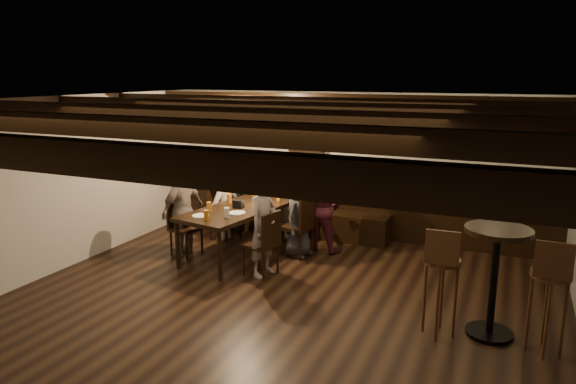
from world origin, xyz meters
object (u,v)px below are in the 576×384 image
at_px(chair_left_far, 186,237).
at_px(person_right_near, 299,217).
at_px(chair_left_near, 224,222).
at_px(person_left_far, 183,210).
at_px(person_right_far, 263,226).
at_px(bar_stool_left, 440,295).
at_px(dining_table, 241,211).
at_px(bar_stool_right, 547,311).
at_px(chair_right_near, 297,237).
at_px(person_bench_right, 323,206).
at_px(chair_right_far, 262,255).
at_px(person_bench_centre, 280,198).
at_px(high_top_table, 495,266).
at_px(person_bench_left, 233,194).
at_px(person_left_near, 222,202).

bearing_deg(chair_left_far, person_right_near, 121.50).
bearing_deg(chair_left_near, person_right_near, 90.00).
distance_m(person_left_far, person_right_far, 1.50).
bearing_deg(person_right_near, bar_stool_left, -116.04).
xyz_separation_m(dining_table, bar_stool_left, (3.08, -1.31, -0.24)).
bearing_deg(bar_stool_right, chair_right_near, 156.33).
bearing_deg(person_bench_right, chair_right_far, 82.36).
xyz_separation_m(dining_table, person_bench_centre, (0.18, 1.04, -0.01)).
bearing_deg(person_right_far, high_top_table, -90.69).
height_order(chair_left_near, person_left_far, person_left_far).
bearing_deg(person_right_near, person_right_far, 180.00).
xyz_separation_m(chair_left_near, person_bench_centre, (0.81, 0.47, 0.39)).
bearing_deg(chair_right_far, person_left_far, 90.00).
bearing_deg(chair_left_far, person_right_far, 90.00).
distance_m(dining_table, chair_left_far, 0.95).
xyz_separation_m(chair_right_near, chair_right_far, (-0.15, -0.89, -0.02)).
height_order(chair_left_far, high_top_table, high_top_table).
height_order(dining_table, person_bench_left, person_bench_left).
distance_m(chair_left_near, high_top_table, 4.55).
bearing_deg(chair_right_near, chair_left_near, 90.00).
distance_m(chair_left_far, person_bench_centre, 1.71).
height_order(high_top_table, bar_stool_left, bar_stool_left).
bearing_deg(person_left_near, dining_table, 59.04).
distance_m(person_bench_left, person_bench_centre, 0.91).
height_order(person_left_far, bar_stool_left, person_left_far).
xyz_separation_m(chair_right_near, person_bench_centre, (-0.61, 0.71, 0.38)).
distance_m(person_left_near, person_right_near, 1.50).
distance_m(person_right_near, bar_stool_right, 3.63).
bearing_deg(chair_right_far, person_bench_left, 50.17).
distance_m(chair_right_far, person_left_far, 1.53).
xyz_separation_m(person_bench_centre, bar_stool_right, (3.90, -2.29, -0.23)).
height_order(person_bench_left, person_bench_right, person_bench_right).
relative_size(person_left_far, person_right_near, 1.15).
bearing_deg(chair_left_near, person_right_far, 58.52).
height_order(dining_table, person_left_near, person_left_near).
height_order(chair_right_far, bar_stool_right, bar_stool_right).
distance_m(person_right_near, person_right_far, 0.90).
xyz_separation_m(chair_left_far, person_right_near, (1.60, 0.64, 0.33)).
relative_size(person_left_far, bar_stool_right, 1.16).
xyz_separation_m(person_right_far, bar_stool_left, (2.41, -0.74, -0.25)).
height_order(person_left_near, bar_stool_right, person_left_near).
bearing_deg(person_left_far, chair_right_far, 90.00).
bearing_deg(person_bench_right, dining_table, 45.00).
bearing_deg(high_top_table, person_bench_left, 153.60).
height_order(dining_table, bar_stool_right, bar_stool_right).
bearing_deg(dining_table, person_right_near, 30.96).
xyz_separation_m(high_top_table, bar_stool_right, (0.50, -0.16, -0.33)).
distance_m(chair_right_far, person_bench_left, 2.14).
relative_size(chair_right_near, person_left_near, 0.76).
bearing_deg(chair_left_far, bar_stool_right, 88.77).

